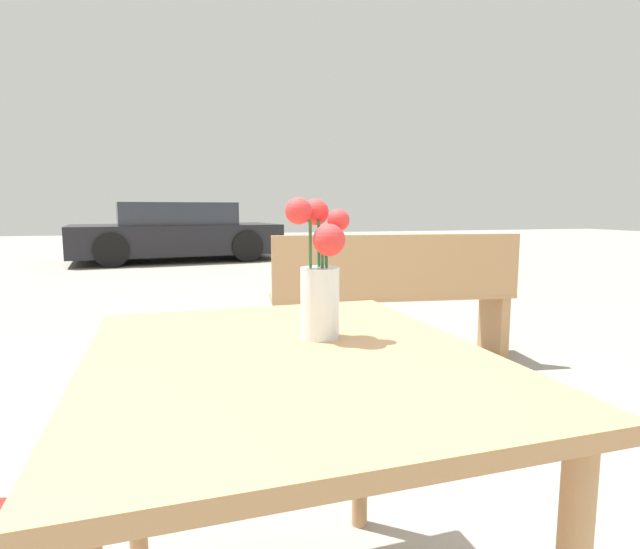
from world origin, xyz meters
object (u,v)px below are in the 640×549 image
(bench_near, at_px, (394,294))
(parked_car, at_px, (176,232))
(table_front, at_px, (288,398))
(flower_vase, at_px, (320,280))

(bench_near, bearing_deg, parked_car, 100.72)
(table_front, height_order, parked_car, parked_car)
(table_front, xyz_separation_m, flower_vase, (0.09, 0.09, 0.23))
(flower_vase, xyz_separation_m, parked_car, (-0.36, 9.20, -0.30))
(table_front, bearing_deg, flower_vase, 43.53)
(table_front, relative_size, bench_near, 0.61)
(flower_vase, bearing_deg, parked_car, 92.26)
(bench_near, bearing_deg, table_front, -119.72)
(table_front, height_order, flower_vase, flower_vase)
(parked_car, bearing_deg, table_front, -88.34)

